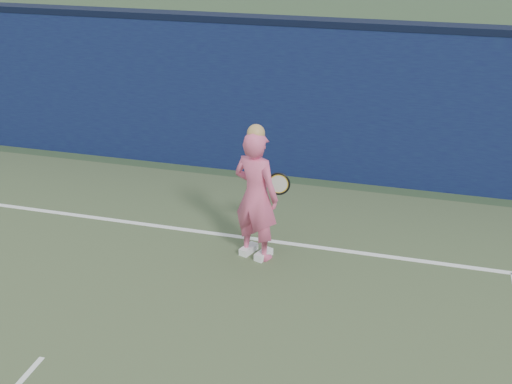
% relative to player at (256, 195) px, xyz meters
% --- Properties ---
extents(backstop_wall, '(24.00, 0.40, 2.50)m').
position_rel_player_xyz_m(backstop_wall, '(-1.56, 2.91, 0.38)').
color(backstop_wall, '#0D103C').
rests_on(backstop_wall, ground).
extents(wall_cap, '(24.00, 0.42, 0.10)m').
position_rel_player_xyz_m(wall_cap, '(-1.56, 2.91, 1.68)').
color(wall_cap, black).
rests_on(wall_cap, backstop_wall).
extents(player, '(0.73, 0.60, 1.81)m').
position_rel_player_xyz_m(player, '(0.00, 0.00, 0.00)').
color(player, '#E25882').
rests_on(player, ground).
extents(racket, '(0.58, 0.15, 0.31)m').
position_rel_player_xyz_m(racket, '(0.16, 0.44, -0.01)').
color(racket, black).
rests_on(racket, ground).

